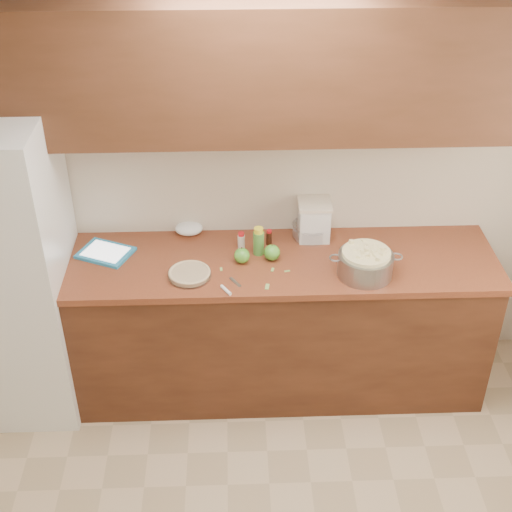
{
  "coord_description": "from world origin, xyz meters",
  "views": [
    {
      "loc": [
        -0.17,
        -1.83,
        3.17
      ],
      "look_at": [
        -0.04,
        1.43,
        0.98
      ],
      "focal_mm": 50.0,
      "sensor_mm": 36.0,
      "label": 1
    }
  ],
  "objects_px": {
    "pie": "(190,274)",
    "flour_canister": "(314,220)",
    "colander": "(365,263)",
    "tablet": "(106,253)"
  },
  "relations": [
    {
      "from": "tablet",
      "to": "pie",
      "type": "bearing_deg",
      "value": -1.81
    },
    {
      "from": "pie",
      "to": "flour_canister",
      "type": "height_order",
      "value": "flour_canister"
    },
    {
      "from": "colander",
      "to": "flour_canister",
      "type": "distance_m",
      "value": 0.46
    },
    {
      "from": "pie",
      "to": "flour_canister",
      "type": "xyz_separation_m",
      "value": [
        0.71,
        0.38,
        0.1
      ]
    },
    {
      "from": "colander",
      "to": "tablet",
      "type": "bearing_deg",
      "value": 170.12
    },
    {
      "from": "pie",
      "to": "colander",
      "type": "bearing_deg",
      "value": -0.64
    },
    {
      "from": "pie",
      "to": "tablet",
      "type": "relative_size",
      "value": 0.68
    },
    {
      "from": "pie",
      "to": "flour_canister",
      "type": "distance_m",
      "value": 0.81
    },
    {
      "from": "colander",
      "to": "flour_canister",
      "type": "bearing_deg",
      "value": 121.51
    },
    {
      "from": "flour_canister",
      "to": "pie",
      "type": "bearing_deg",
      "value": -151.83
    }
  ]
}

